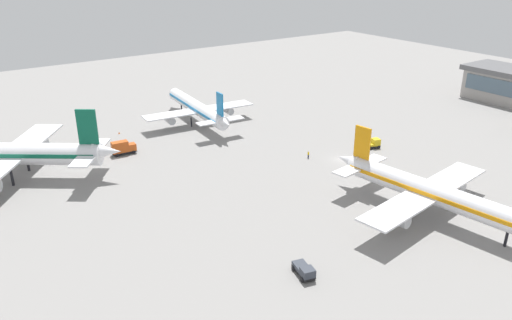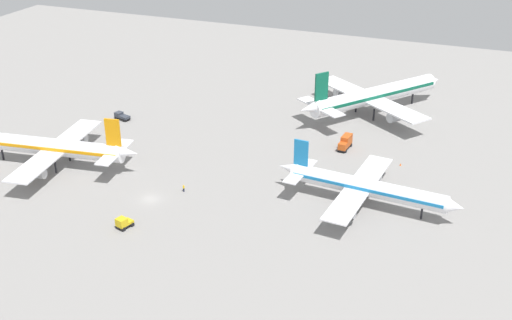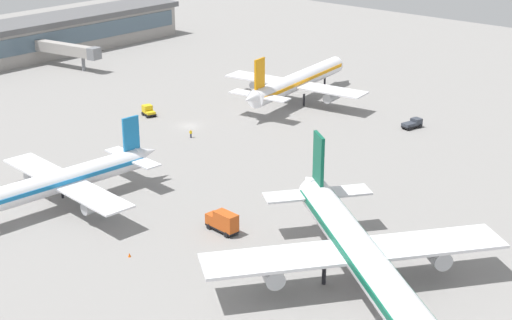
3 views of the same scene
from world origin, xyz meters
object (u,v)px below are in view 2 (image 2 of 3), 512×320
at_px(catering_truck, 345,142).
at_px(ground_crew_worker, 184,188).
at_px(baggage_tug, 123,223).
at_px(safety_cone_near_gate, 400,164).
at_px(airplane_taxiing, 51,147).
at_px(airplane_distant, 365,187).
at_px(airplane_at_gate, 374,95).
at_px(pushback_tractor, 122,116).

distance_m(catering_truck, ground_crew_worker, 43.70).
height_order(baggage_tug, safety_cone_near_gate, baggage_tug).
relative_size(airplane_taxiing, baggage_tug, 12.08).
distance_m(airplane_taxiing, airplane_distant, 72.26).
relative_size(airplane_distant, baggage_tug, 10.91).
relative_size(airplane_at_gate, baggage_tug, 11.85).
bearing_deg(ground_crew_worker, airplane_at_gate, 40.35).
xyz_separation_m(airplane_distant, catering_truck, (-10.61, 25.95, -2.65)).
bearing_deg(airplane_taxiing, airplane_at_gate, -144.39).
distance_m(airplane_distant, safety_cone_near_gate, 22.23).
bearing_deg(airplane_distant, airplane_at_gate, 105.35).
bearing_deg(airplane_taxiing, pushback_tractor, -96.91).
xyz_separation_m(airplane_distant, baggage_tug, (-41.72, -25.91, -3.19)).
distance_m(airplane_at_gate, pushback_tractor, 69.49).
height_order(airplane_taxiing, catering_truck, airplane_taxiing).
bearing_deg(airplane_at_gate, ground_crew_worker, -169.19).
xyz_separation_m(catering_truck, ground_crew_worker, (-26.97, -34.37, -0.85)).
relative_size(catering_truck, safety_cone_near_gate, 9.57).
distance_m(ground_crew_worker, safety_cone_near_gate, 51.09).
distance_m(airplane_at_gate, safety_cone_near_gate, 32.73).
bearing_deg(airplane_distant, safety_cone_near_gate, 84.91).
relative_size(airplane_distant, ground_crew_worker, 23.56).
xyz_separation_m(pushback_tractor, baggage_tug, (30.60, -47.90, 0.19)).
distance_m(airplane_taxiing, baggage_tug, 35.05).
height_order(airplane_at_gate, catering_truck, airplane_at_gate).
bearing_deg(baggage_tug, pushback_tractor, -130.96).
distance_m(baggage_tug, ground_crew_worker, 17.97).
bearing_deg(airplane_distant, airplane_taxiing, -168.45).
distance_m(airplane_at_gate, airplane_taxiing, 86.11).
height_order(baggage_tug, ground_crew_worker, baggage_tug).
height_order(airplane_taxiing, ground_crew_worker, airplane_taxiing).
bearing_deg(pushback_tractor, ground_crew_worker, 152.49).
xyz_separation_m(airplane_at_gate, pushback_tractor, (-62.97, -29.04, -4.58)).
xyz_separation_m(baggage_tug, ground_crew_worker, (4.14, 17.49, -0.31)).
distance_m(catering_truck, safety_cone_near_gate, 15.16).
distance_m(airplane_distant, pushback_tractor, 75.65).
height_order(pushback_tractor, catering_truck, catering_truck).
bearing_deg(airplane_taxiing, baggage_tug, 141.69).
bearing_deg(airplane_at_gate, pushback_tractor, 150.97).
distance_m(airplane_distant, ground_crew_worker, 38.67).
height_order(catering_truck, baggage_tug, catering_truck).
height_order(pushback_tractor, ground_crew_worker, pushback_tractor).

